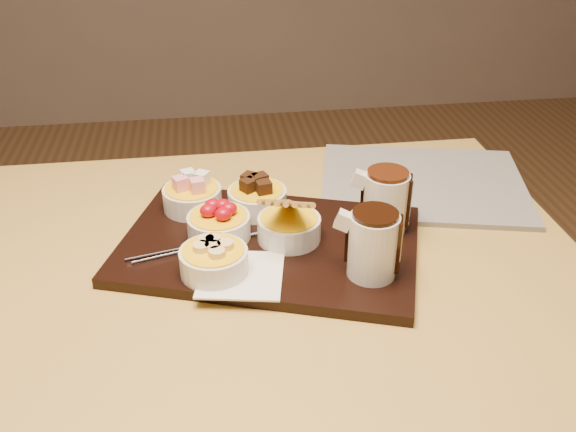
{
  "coord_description": "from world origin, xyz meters",
  "views": [
    {
      "loc": [
        0.02,
        -0.82,
        1.32
      ],
      "look_at": [
        0.14,
        0.03,
        0.81
      ],
      "focal_mm": 40.0,
      "sensor_mm": 36.0,
      "label": 1
    }
  ],
  "objects": [
    {
      "name": "napkin",
      "position": [
        0.05,
        -0.06,
        0.77
      ],
      "size": [
        0.14,
        0.14,
        0.0
      ],
      "primitive_type": "cube",
      "rotation": [
        0.0,
        0.0,
        -0.19
      ],
      "color": "white",
      "rests_on": "serving_board"
    },
    {
      "name": "pitcher_dark_chocolate",
      "position": [
        0.24,
        -0.08,
        0.82
      ],
      "size": [
        0.09,
        0.09,
        0.1
      ],
      "primitive_type": "cylinder",
      "rotation": [
        0.0,
        0.0,
        -0.33
      ],
      "color": "silver",
      "rests_on": "serving_board"
    },
    {
      "name": "dining_table",
      "position": [
        0.0,
        0.0,
        0.65
      ],
      "size": [
        1.2,
        0.8,
        0.75
      ],
      "color": "gold",
      "rests_on": "ground"
    },
    {
      "name": "bowl_bananas",
      "position": [
        0.02,
        -0.05,
        0.79
      ],
      "size": [
        0.1,
        0.1,
        0.04
      ],
      "primitive_type": "cylinder",
      "color": "silver",
      "rests_on": "serving_board"
    },
    {
      "name": "bowl_biscotti",
      "position": [
        0.14,
        0.03,
        0.79
      ],
      "size": [
        0.1,
        0.1,
        0.04
      ],
      "primitive_type": "cylinder",
      "color": "silver",
      "rests_on": "serving_board"
    },
    {
      "name": "bowl_cake",
      "position": [
        0.1,
        0.12,
        0.79
      ],
      "size": [
        0.1,
        0.1,
        0.04
      ],
      "primitive_type": "cylinder",
      "color": "silver",
      "rests_on": "serving_board"
    },
    {
      "name": "bowl_strawberries",
      "position": [
        0.03,
        0.05,
        0.79
      ],
      "size": [
        0.1,
        0.1,
        0.04
      ],
      "primitive_type": "cylinder",
      "color": "silver",
      "rests_on": "serving_board"
    },
    {
      "name": "fondue_skewers",
      "position": [
        0.01,
        0.03,
        0.77
      ],
      "size": [
        0.09,
        0.26,
        0.01
      ],
      "primitive_type": null,
      "rotation": [
        0.0,
        0.0,
        -1.34
      ],
      "color": "silver",
      "rests_on": "serving_board"
    },
    {
      "name": "newspaper",
      "position": [
        0.42,
        0.2,
        0.76
      ],
      "size": [
        0.44,
        0.38,
        0.01
      ],
      "primitive_type": "cube",
      "rotation": [
        0.0,
        0.0,
        -0.23
      ],
      "color": "beige",
      "rests_on": "dining_table"
    },
    {
      "name": "serving_board",
      "position": [
        0.11,
        0.03,
        0.76
      ],
      "size": [
        0.53,
        0.43,
        0.02
      ],
      "primitive_type": "cube",
      "rotation": [
        0.0,
        0.0,
        -0.33
      ],
      "color": "black",
      "rests_on": "dining_table"
    },
    {
      "name": "bowl_marshmallows",
      "position": [
        -0.01,
        0.15,
        0.79
      ],
      "size": [
        0.1,
        0.1,
        0.04
      ],
      "primitive_type": "cylinder",
      "color": "silver",
      "rests_on": "serving_board"
    },
    {
      "name": "pitcher_milk_chocolate",
      "position": [
        0.29,
        0.04,
        0.82
      ],
      "size": [
        0.09,
        0.09,
        0.1
      ],
      "primitive_type": "cylinder",
      "rotation": [
        0.0,
        0.0,
        -0.33
      ],
      "color": "silver",
      "rests_on": "serving_board"
    }
  ]
}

